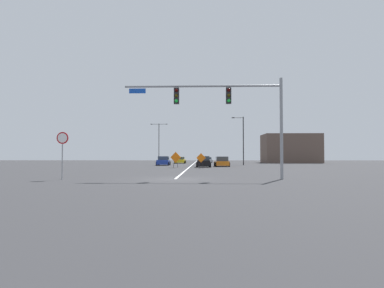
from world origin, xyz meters
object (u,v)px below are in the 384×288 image
car_orange_distant (222,162)px  car_yellow_mid (180,160)px  construction_sign_median_near (201,159)px  stop_sign (62,146)px  construction_sign_right_lane (176,158)px  traffic_signal_assembly (229,104)px  street_lamp_near_left (159,139)px  car_black_near (203,162)px  car_silver_passing (208,160)px  street_lamp_near_right (242,138)px  car_blue_approaching (163,161)px

car_orange_distant → car_yellow_mid: car_orange_distant is taller
construction_sign_median_near → car_orange_distant: 7.99m
stop_sign → construction_sign_right_lane: stop_sign is taller
construction_sign_right_lane → traffic_signal_assembly: bearing=-76.0°
traffic_signal_assembly → street_lamp_near_left: 59.84m
stop_sign → car_black_near: 26.04m
traffic_signal_assembly → construction_sign_median_near: bearing=95.9°
car_silver_passing → car_orange_distant: bearing=-87.0°
street_lamp_near_right → car_yellow_mid: street_lamp_near_right is taller
construction_sign_right_lane → car_blue_approaching: bearing=104.8°
traffic_signal_assembly → stop_sign: bearing=-175.3°
construction_sign_right_lane → car_yellow_mid: 24.60m
traffic_signal_assembly → car_blue_approaching: bearing=104.3°
car_blue_approaching → car_black_near: bearing=-51.0°
traffic_signal_assembly → car_yellow_mid: size_ratio=2.59×
car_blue_approaching → car_silver_passing: 25.31m
car_blue_approaching → car_black_near: car_black_near is taller
construction_sign_median_near → car_blue_approaching: construction_sign_median_near is taller
street_lamp_near_right → construction_sign_right_lane: size_ratio=3.90×
stop_sign → car_yellow_mid: stop_sign is taller
street_lamp_near_left → construction_sign_median_near: 41.70m
construction_sign_median_near → construction_sign_right_lane: construction_sign_right_lane is taller
street_lamp_near_right → construction_sign_median_near: size_ratio=4.29×
car_silver_passing → construction_sign_median_near: bearing=-92.1°
street_lamp_near_right → street_lamp_near_left: 30.84m
construction_sign_median_near → car_black_near: construction_sign_median_near is taller
car_silver_passing → car_black_near: size_ratio=1.13×
construction_sign_median_near → car_yellow_mid: construction_sign_median_near is taller
street_lamp_near_left → car_black_near: 36.97m
construction_sign_right_lane → car_silver_passing: 35.15m
stop_sign → car_orange_distant: 29.17m
traffic_signal_assembly → car_yellow_mid: 45.92m
traffic_signal_assembly → car_silver_passing: size_ratio=2.31×
traffic_signal_assembly → street_lamp_near_left: bearing=101.8°
car_blue_approaching → construction_sign_median_near: bearing=-64.9°
street_lamp_near_left → car_silver_passing: 13.06m
stop_sign → construction_sign_median_near: size_ratio=1.65×
street_lamp_near_right → car_blue_approaching: street_lamp_near_right is taller
car_blue_approaching → car_orange_distant: bearing=-31.6°
car_orange_distant → construction_sign_median_near: bearing=-111.3°
construction_sign_right_lane → car_yellow_mid: size_ratio=0.50×
street_lamp_near_right → construction_sign_median_near: bearing=-114.7°
street_lamp_near_right → street_lamp_near_left: (-17.06, 25.67, 1.11)m
stop_sign → car_silver_passing: bearing=79.9°
car_yellow_mid → construction_sign_median_near: bearing=-80.9°
car_silver_passing → car_yellow_mid: (-5.66, -10.27, 0.05)m
street_lamp_near_right → car_blue_approaching: bearing=-173.1°
construction_sign_right_lane → car_silver_passing: size_ratio=0.45×
construction_sign_median_near → car_blue_approaching: (-6.07, 12.96, -0.50)m
street_lamp_near_right → traffic_signal_assembly: bearing=-98.3°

